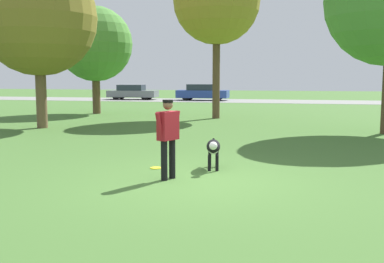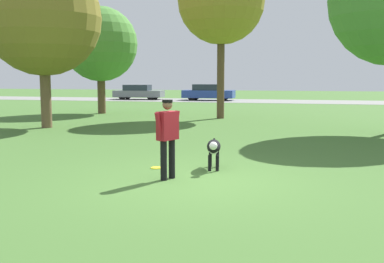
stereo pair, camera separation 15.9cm
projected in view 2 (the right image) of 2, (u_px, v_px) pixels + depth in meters
The scene contains 10 objects.
ground_plane at pixel (197, 181), 8.84m from camera, with size 120.00×120.00×0.00m, color #426B2D.
far_road_strip at pixel (278, 101), 37.59m from camera, with size 120.00×6.00×0.01m.
person at pixel (168, 133), 8.87m from camera, with size 0.39×0.67×1.59m.
dog at pixel (214, 148), 9.90m from camera, with size 0.42×1.07×0.67m.
frisbee at pixel (156, 168), 10.06m from camera, with size 0.26×0.26×0.02m.
tree_far_left at pixel (100, 44), 24.75m from camera, with size 4.11×4.11×5.89m.
tree_mid_center at pixel (221, 1), 21.54m from camera, with size 4.19×4.19×7.79m.
tree_near_left at pixel (43, 18), 17.64m from camera, with size 4.59×4.59×6.66m.
parked_car_grey at pixel (138, 92), 40.78m from camera, with size 4.51×1.91×1.34m.
parked_car_blue at pixel (208, 92), 39.24m from camera, with size 4.49×1.82×1.41m.
Camera 2 is at (1.97, -8.43, 2.03)m, focal length 42.00 mm.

